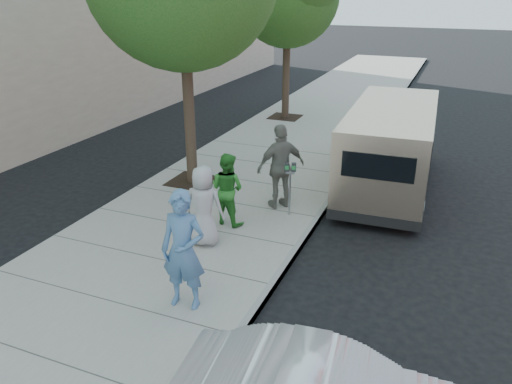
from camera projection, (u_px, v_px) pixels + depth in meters
ground at (233, 240)px, 10.72m from camera, size 120.00×120.00×0.00m
sidewalk at (192, 229)px, 11.04m from camera, size 5.00×60.00×0.15m
curb_face at (297, 250)px, 10.19m from camera, size 0.12×60.00×0.16m
parking_meter at (290, 178)px, 11.22m from camera, size 0.27×0.16×1.26m
van at (390, 146)px, 13.00m from camera, size 2.25×6.07×2.22m
person_officer at (183, 250)px, 7.95m from camera, size 0.79×0.57×2.03m
person_green_shirt at (227, 189)px, 10.87m from camera, size 0.88×0.74×1.62m
person_gray_shirt at (204, 206)px, 9.98m from camera, size 0.88×0.64×1.67m
person_striped_polo at (281, 167)px, 11.60m from camera, size 1.18×1.19×2.02m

